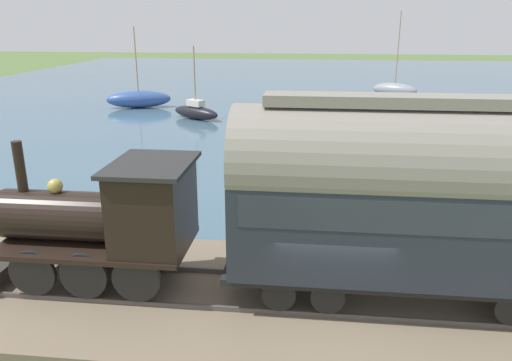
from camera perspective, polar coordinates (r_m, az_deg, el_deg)
ground_plane at (r=12.40m, az=8.33°, el=-16.23°), size 200.00×200.00×0.00m
harbor_water at (r=54.25m, az=7.16°, el=10.44°), size 80.00×80.00×0.01m
rail_embankment at (r=12.53m, az=8.36°, el=-14.20°), size 5.76×56.00×0.72m
steam_locomotive at (r=12.44m, az=-16.24°, el=-3.86°), size 2.35×5.15×3.51m
passenger_coach at (r=11.48m, az=18.29°, el=-1.40°), size 2.44×8.61×4.72m
sailboat_gray at (r=49.11m, az=15.56°, el=9.98°), size 3.43×4.39×7.67m
sailboat_black at (r=36.86m, az=-6.89°, el=7.84°), size 3.14×4.16×5.18m
sailboat_blue at (r=42.59m, az=-13.25°, el=9.05°), size 3.04×5.45×6.41m
rowboat_off_pier at (r=16.91m, az=16.78°, el=-6.35°), size 1.02×2.35×0.37m
rowboat_near_shore at (r=25.34m, az=-11.13°, el=2.17°), size 2.56×2.53×0.38m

